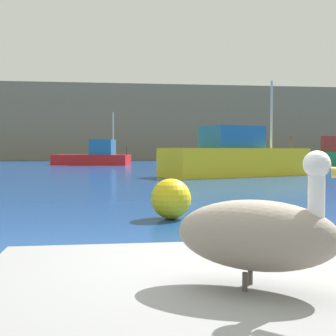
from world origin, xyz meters
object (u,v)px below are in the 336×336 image
object	(u,v)px
fishing_boat_green	(324,156)
mooring_buoy	(171,199)
fishing_boat_red	(94,157)
pelican	(259,233)
fishing_boat_yellow	(235,158)

from	to	relation	value
fishing_boat_green	mooring_buoy	distance (m)	31.09
fishing_boat_red	fishing_boat_green	bearing A→B (deg)	1.27
pelican	fishing_boat_yellow	size ratio (longest dim) A/B	0.14
fishing_boat_green	fishing_boat_yellow	bearing A→B (deg)	-113.60
pelican	fishing_boat_red	world-z (taller)	fishing_boat_red
fishing_boat_red	mooring_buoy	bearing A→B (deg)	-69.04
fishing_boat_green	fishing_boat_yellow	size ratio (longest dim) A/B	0.82
fishing_boat_yellow	fishing_boat_red	xyz separation A→B (m)	(-7.80, 17.70, -0.20)
fishing_boat_green	pelican	bearing A→B (deg)	-99.18
fishing_boat_green	fishing_boat_yellow	xyz separation A→B (m)	(-11.19, -12.62, 0.08)
fishing_boat_yellow	mooring_buoy	bearing A→B (deg)	-131.52
fishing_boat_yellow	pelican	bearing A→B (deg)	-126.32
pelican	fishing_boat_red	xyz separation A→B (m)	(-2.24, 37.73, -0.15)
fishing_boat_green	mooring_buoy	size ratio (longest dim) A/B	8.49
pelican	fishing_boat_red	size ratio (longest dim) A/B	0.16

